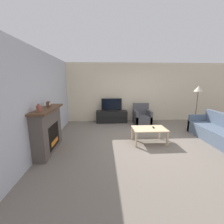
{
  "coord_description": "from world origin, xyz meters",
  "views": [
    {
      "loc": [
        -1.26,
        -4.44,
        1.89
      ],
      "look_at": [
        -0.98,
        0.54,
        0.85
      ],
      "focal_mm": 24.0,
      "sensor_mm": 36.0,
      "label": 1
    }
  ],
  "objects_px": {
    "mantel_clock": "(48,104)",
    "tv": "(112,105)",
    "tv_stand": "(112,117)",
    "floor_lamp": "(198,91)",
    "fireplace": "(48,130)",
    "remote": "(153,127)",
    "mantel_vase_left": "(39,108)",
    "coffee_table": "(149,130)",
    "armchair": "(142,118)",
    "couch": "(221,134)"
  },
  "relations": [
    {
      "from": "fireplace",
      "to": "floor_lamp",
      "type": "xyz_separation_m",
      "value": [
        5.25,
        1.82,
        0.87
      ]
    },
    {
      "from": "couch",
      "to": "floor_lamp",
      "type": "height_order",
      "value": "floor_lamp"
    },
    {
      "from": "remote",
      "to": "floor_lamp",
      "type": "height_order",
      "value": "floor_lamp"
    },
    {
      "from": "mantel_clock",
      "to": "coffee_table",
      "type": "bearing_deg",
      "value": 4.74
    },
    {
      "from": "mantel_vase_left",
      "to": "tv",
      "type": "xyz_separation_m",
      "value": [
        1.85,
        3.23,
        -0.47
      ]
    },
    {
      "from": "fireplace",
      "to": "tv",
      "type": "distance_m",
      "value": 3.36
    },
    {
      "from": "fireplace",
      "to": "tv",
      "type": "xyz_separation_m",
      "value": [
        1.87,
        2.78,
        0.2
      ]
    },
    {
      "from": "mantel_clock",
      "to": "tv",
      "type": "distance_m",
      "value": 3.25
    },
    {
      "from": "tv_stand",
      "to": "armchair",
      "type": "distance_m",
      "value": 1.37
    },
    {
      "from": "tv",
      "to": "floor_lamp",
      "type": "height_order",
      "value": "floor_lamp"
    },
    {
      "from": "tv_stand",
      "to": "floor_lamp",
      "type": "bearing_deg",
      "value": -15.84
    },
    {
      "from": "floor_lamp",
      "to": "armchair",
      "type": "bearing_deg",
      "value": 163.44
    },
    {
      "from": "remote",
      "to": "floor_lamp",
      "type": "bearing_deg",
      "value": 38.07
    },
    {
      "from": "tv_stand",
      "to": "mantel_clock",
      "type": "bearing_deg",
      "value": -125.12
    },
    {
      "from": "fireplace",
      "to": "mantel_vase_left",
      "type": "bearing_deg",
      "value": -87.85
    },
    {
      "from": "mantel_vase_left",
      "to": "tv_stand",
      "type": "relative_size",
      "value": 0.13
    },
    {
      "from": "mantel_clock",
      "to": "floor_lamp",
      "type": "bearing_deg",
      "value": 17.73
    },
    {
      "from": "mantel_vase_left",
      "to": "tv",
      "type": "height_order",
      "value": "mantel_vase_left"
    },
    {
      "from": "mantel_clock",
      "to": "coffee_table",
      "type": "height_order",
      "value": "mantel_clock"
    },
    {
      "from": "coffee_table",
      "to": "floor_lamp",
      "type": "distance_m",
      "value": 2.95
    },
    {
      "from": "fireplace",
      "to": "floor_lamp",
      "type": "distance_m",
      "value": 5.62
    },
    {
      "from": "mantel_clock",
      "to": "tv",
      "type": "bearing_deg",
      "value": 54.86
    },
    {
      "from": "coffee_table",
      "to": "fireplace",
      "type": "bearing_deg",
      "value": -172.36
    },
    {
      "from": "floor_lamp",
      "to": "coffee_table",
      "type": "bearing_deg",
      "value": -148.62
    },
    {
      "from": "fireplace",
      "to": "tv_stand",
      "type": "bearing_deg",
      "value": 56.11
    },
    {
      "from": "mantel_vase_left",
      "to": "coffee_table",
      "type": "height_order",
      "value": "mantel_vase_left"
    },
    {
      "from": "mantel_clock",
      "to": "tv_stand",
      "type": "distance_m",
      "value": 3.37
    },
    {
      "from": "couch",
      "to": "tv",
      "type": "bearing_deg",
      "value": 142.73
    },
    {
      "from": "tv",
      "to": "remote",
      "type": "xyz_separation_m",
      "value": [
        1.17,
        -2.34,
        -0.33
      ]
    },
    {
      "from": "mantel_clock",
      "to": "couch",
      "type": "distance_m",
      "value": 5.23
    },
    {
      "from": "fireplace",
      "to": "coffee_table",
      "type": "distance_m",
      "value": 2.93
    },
    {
      "from": "tv",
      "to": "remote",
      "type": "bearing_deg",
      "value": -63.39
    },
    {
      "from": "tv_stand",
      "to": "coffee_table",
      "type": "distance_m",
      "value": 2.61
    },
    {
      "from": "fireplace",
      "to": "mantel_clock",
      "type": "relative_size",
      "value": 10.02
    },
    {
      "from": "armchair",
      "to": "coffee_table",
      "type": "bearing_deg",
      "value": -98.3
    },
    {
      "from": "armchair",
      "to": "coffee_table",
      "type": "relative_size",
      "value": 0.89
    },
    {
      "from": "coffee_table",
      "to": "tv_stand",
      "type": "bearing_deg",
      "value": 113.29
    },
    {
      "from": "tv_stand",
      "to": "tv",
      "type": "xyz_separation_m",
      "value": [
        0.0,
        -0.0,
        0.54
      ]
    },
    {
      "from": "mantel_clock",
      "to": "armchair",
      "type": "height_order",
      "value": "mantel_clock"
    },
    {
      "from": "fireplace",
      "to": "mantel_vase_left",
      "type": "xyz_separation_m",
      "value": [
        0.02,
        -0.45,
        0.67
      ]
    },
    {
      "from": "fireplace",
      "to": "tv",
      "type": "height_order",
      "value": "fireplace"
    },
    {
      "from": "floor_lamp",
      "to": "tv_stand",
      "type": "bearing_deg",
      "value": 164.16
    },
    {
      "from": "mantel_vase_left",
      "to": "remote",
      "type": "xyz_separation_m",
      "value": [
        3.03,
        0.89,
        -0.8
      ]
    },
    {
      "from": "mantel_clock",
      "to": "coffee_table",
      "type": "xyz_separation_m",
      "value": [
        2.88,
        0.24,
        -0.86
      ]
    },
    {
      "from": "mantel_clock",
      "to": "floor_lamp",
      "type": "xyz_separation_m",
      "value": [
        5.23,
        1.67,
        0.21
      ]
    },
    {
      "from": "mantel_clock",
      "to": "tv",
      "type": "relative_size",
      "value": 0.16
    },
    {
      "from": "coffee_table",
      "to": "remote",
      "type": "xyz_separation_m",
      "value": [
        0.14,
        0.05,
        0.07
      ]
    },
    {
      "from": "floor_lamp",
      "to": "tv",
      "type": "bearing_deg",
      "value": 164.19
    },
    {
      "from": "tv_stand",
      "to": "remote",
      "type": "xyz_separation_m",
      "value": [
        1.17,
        -2.35,
        0.21
      ]
    },
    {
      "from": "armchair",
      "to": "floor_lamp",
      "type": "distance_m",
      "value": 2.45
    }
  ]
}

